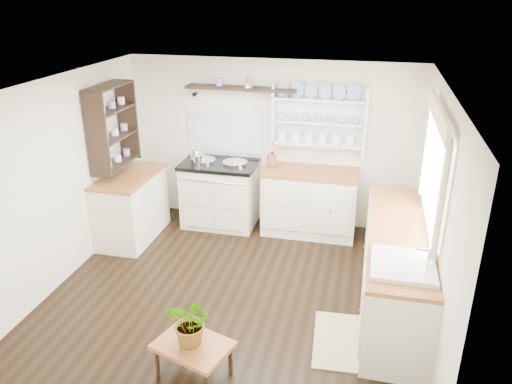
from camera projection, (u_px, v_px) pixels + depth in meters
floor at (237, 288)px, 5.66m from camera, size 4.00×3.80×0.01m
wall_back at (272, 143)px, 6.92m from camera, size 4.00×0.02×2.30m
wall_right at (436, 214)px, 4.79m from camera, size 0.02×3.80×2.30m
wall_left at (65, 179)px, 5.64m from camera, size 0.02×3.80×2.30m
ceiling at (233, 85)px, 4.77m from camera, size 4.00×3.80×0.01m
window at (434, 168)px, 4.78m from camera, size 0.08×1.55×1.22m
aga_cooker at (220, 193)px, 7.03m from camera, size 1.04×0.72×0.96m
back_cabinets at (310, 201)px, 6.79m from camera, size 1.27×0.63×0.90m
right_cabinets at (395, 267)px, 5.21m from camera, size 0.62×2.43×0.90m
belfast_sink at (401, 277)px, 4.41m from camera, size 0.55×0.60×0.45m
left_cabinets at (131, 206)px, 6.65m from camera, size 0.62×1.13×0.90m
plate_rack at (320, 118)px, 6.60m from camera, size 1.20×0.22×0.90m
high_shelf at (241, 89)px, 6.61m from camera, size 1.50×0.29×0.16m
left_shelving at (113, 126)px, 6.26m from camera, size 0.28×0.80×1.05m
kettle at (197, 157)px, 6.77m from camera, size 0.16×0.16×0.20m
utensil_crock at (271, 160)px, 6.78m from camera, size 0.12×0.12×0.15m
center_table at (193, 348)px, 4.29m from camera, size 0.74×0.62×0.34m
potted_plant at (192, 323)px, 4.18m from camera, size 0.50×0.47×0.44m
floor_rug at (342, 341)px, 4.81m from camera, size 0.61×0.88×0.02m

